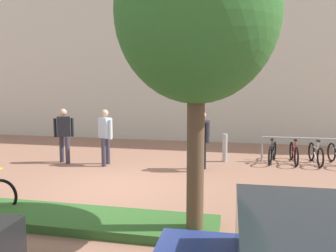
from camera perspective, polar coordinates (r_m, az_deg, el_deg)
ground_plane at (r=8.55m, az=-8.40°, el=-10.07°), size 60.00×60.00×0.00m
building_facade at (r=15.73m, az=1.29°, el=16.22°), size 28.00×1.20×10.00m
planter_strip at (r=7.09m, az=-22.03°, el=-13.53°), size 7.00×1.10×0.16m
tree_sidewalk at (r=5.52m, az=4.81°, el=17.94°), size 2.52×2.52×4.97m
bike_rack_cluster at (r=11.64m, az=21.70°, el=-4.13°), size 2.66×1.57×0.83m
bollard_steel at (r=11.22m, az=9.39°, el=-3.58°), size 0.16×0.16×0.90m
person_suited_dark at (r=9.93m, az=5.64°, el=-1.78°), size 0.46×0.48×1.72m
person_suited_navy at (r=11.30m, az=-16.85°, el=-0.98°), size 0.55×0.40×1.72m
person_casual_tan at (r=10.69m, az=-10.33°, el=-1.24°), size 0.54×0.48×1.72m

